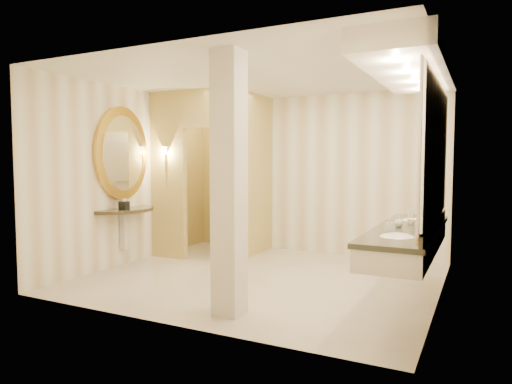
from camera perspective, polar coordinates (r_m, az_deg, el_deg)
floor at (r=6.32m, az=0.66°, el=-10.65°), size 4.50×4.50×0.00m
ceiling at (r=6.21m, az=0.68°, el=14.22°), size 4.50×4.50×0.00m
wall_back at (r=7.96m, az=6.98°, el=2.19°), size 4.50×0.02×2.70m
wall_front at (r=4.41m, az=-10.78°, el=0.71°), size 4.50×0.02×2.70m
wall_left at (r=7.38m, az=-15.24°, el=1.94°), size 0.02×4.00×2.70m
wall_right at (r=5.52m, az=22.18°, el=1.13°), size 0.02×4.00×2.70m
toilet_closet at (r=7.50m, az=-3.78°, el=2.37°), size 1.50×1.55×2.70m
wall_sconce at (r=7.50m, az=-11.24°, el=4.95°), size 0.14×0.14×0.42m
vanity at (r=5.14m, az=18.90°, el=4.13°), size 0.75×2.63×2.09m
console_shelf at (r=7.17m, az=-16.41°, el=1.85°), size 1.07×1.07×1.99m
pillar at (r=4.65m, az=-3.38°, el=0.94°), size 0.29×0.29×2.70m
tissue_box at (r=6.99m, az=-16.17°, el=-1.61°), size 0.13×0.13×0.12m
toilet at (r=8.41m, az=-2.80°, el=-4.39°), size 0.61×0.82×0.74m
soap_bottle_a at (r=4.81m, az=16.39°, el=-3.97°), size 0.08×0.08×0.14m
soap_bottle_b at (r=5.17m, az=17.41°, el=-3.53°), size 0.11×0.11×0.12m
soap_bottle_c at (r=5.43m, az=18.85°, el=-2.63°), size 0.09×0.10×0.23m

